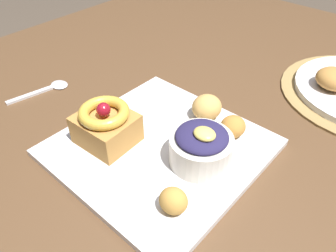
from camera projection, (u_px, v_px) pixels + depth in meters
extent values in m
cube|color=brown|center=(239.00, 102.00, 0.68)|extent=(1.26, 1.16, 0.04)
cylinder|color=brown|center=(183.00, 75.00, 1.47)|extent=(0.07, 0.07, 0.69)
cube|color=white|center=(160.00, 148.00, 0.54)|extent=(0.30, 0.30, 0.01)
cube|color=#B77F3D|center=(107.00, 129.00, 0.53)|extent=(0.09, 0.09, 0.05)
torus|color=gold|center=(104.00, 113.00, 0.51)|extent=(0.08, 0.08, 0.02)
sphere|color=maroon|center=(103.00, 110.00, 0.50)|extent=(0.02, 0.02, 0.02)
cylinder|color=silver|center=(201.00, 150.00, 0.49)|extent=(0.10, 0.10, 0.05)
ellipsoid|color=#28234C|center=(202.00, 136.00, 0.47)|extent=(0.08, 0.08, 0.02)
ellipsoid|color=#EAD666|center=(205.00, 134.00, 0.46)|extent=(0.03, 0.03, 0.01)
ellipsoid|color=gold|center=(173.00, 201.00, 0.43)|extent=(0.04, 0.04, 0.04)
ellipsoid|color=#BC7F38|center=(233.00, 126.00, 0.54)|extent=(0.04, 0.04, 0.04)
ellipsoid|color=tan|center=(207.00, 107.00, 0.58)|extent=(0.05, 0.05, 0.04)
ellipsoid|color=#B77F3D|center=(334.00, 79.00, 0.65)|extent=(0.07, 0.07, 0.04)
cube|color=silver|center=(30.00, 95.00, 0.66)|extent=(0.03, 0.10, 0.00)
ellipsoid|color=silver|center=(59.00, 85.00, 0.69)|extent=(0.04, 0.03, 0.00)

